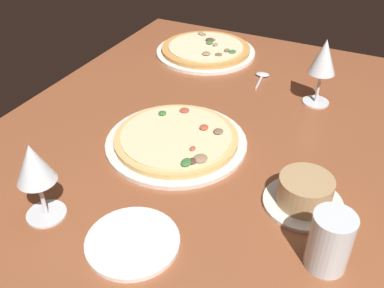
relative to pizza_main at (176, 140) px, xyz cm
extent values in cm
cube|color=brown|center=(4.43, 10.10, -3.20)|extent=(150.00, 110.00, 4.00)
cylinder|color=silver|center=(-0.01, -0.06, -0.70)|extent=(32.29, 32.29, 1.00)
cylinder|color=tan|center=(-0.01, -0.06, 0.40)|extent=(28.30, 28.30, 1.20)
cylinder|color=beige|center=(-0.01, -0.06, 1.20)|extent=(25.28, 25.28, 0.40)
ellipsoid|color=#AD4733|center=(-4.98, 4.59, 1.78)|extent=(2.26, 2.03, 0.77)
ellipsoid|color=#AD4733|center=(-9.95, -2.95, 1.66)|extent=(2.42, 2.41, 0.53)
ellipsoid|color=#4C3828|center=(7.49, 7.73, 1.72)|extent=(2.28, 1.80, 0.65)
ellipsoid|color=#AD4733|center=(3.53, 5.80, 1.70)|extent=(1.65, 1.21, 0.60)
ellipsoid|color=brown|center=(-4.91, 8.20, 1.77)|extent=(2.32, 2.25, 0.74)
ellipsoid|color=#387033|center=(-6.28, -7.10, 1.75)|extent=(2.11, 1.91, 0.72)
ellipsoid|color=#387033|center=(8.48, 6.78, 1.76)|extent=(2.96, 2.16, 0.73)
ellipsoid|color=#937556|center=(6.00, 8.84, 1.75)|extent=(3.16, 2.95, 0.71)
cylinder|color=white|center=(-48.84, -14.92, -0.70)|extent=(31.73, 31.73, 1.00)
cylinder|color=#C68C47|center=(-48.84, -14.92, 0.40)|extent=(28.38, 28.38, 1.20)
cylinder|color=beige|center=(-48.84, -14.92, 1.20)|extent=(23.92, 23.92, 0.40)
ellipsoid|color=#937556|center=(-56.83, -19.48, 1.63)|extent=(2.21, 1.87, 0.46)
ellipsoid|color=#937556|center=(-50.49, -12.31, 1.72)|extent=(2.22, 1.57, 0.65)
ellipsoid|color=#937556|center=(-42.81, -12.02, 1.79)|extent=(2.67, 2.54, 0.78)
ellipsoid|color=#4C3828|center=(-53.25, -15.47, 1.79)|extent=(2.95, 2.75, 0.78)
ellipsoid|color=brown|center=(-47.96, -7.30, 1.74)|extent=(2.27, 1.64, 0.69)
ellipsoid|color=#937556|center=(-57.29, -20.73, 1.75)|extent=(2.25, 1.74, 0.70)
ellipsoid|color=#387033|center=(-51.08, -14.61, 1.78)|extent=(2.34, 2.17, 0.76)
ellipsoid|color=#387033|center=(-47.98, -5.43, 1.62)|extent=(2.73, 2.28, 0.45)
ellipsoid|color=brown|center=(-44.19, -8.47, 1.60)|extent=(2.27, 2.24, 0.41)
ellipsoid|color=brown|center=(-53.75, -14.48, 1.73)|extent=(1.81, 1.45, 0.67)
cylinder|color=silver|center=(7.12, 31.03, -0.80)|extent=(15.34, 15.34, 0.80)
cylinder|color=tan|center=(7.12, 31.03, 2.34)|extent=(10.29, 10.29, 5.50)
cylinder|color=silver|center=(30.76, -11.33, -1.00)|extent=(7.40, 7.40, 0.40)
cylinder|color=silver|center=(30.76, -11.33, 3.21)|extent=(0.80, 0.80, 8.03)
cone|color=silver|center=(30.76, -11.33, 11.04)|extent=(7.05, 7.05, 7.62)
cone|color=maroon|center=(30.76, -11.33, 8.52)|extent=(2.14, 2.14, 2.57)
cylinder|color=silver|center=(-32.87, 24.32, -1.00)|extent=(6.91, 6.91, 0.40)
cylinder|color=silver|center=(-32.87, 24.32, 3.34)|extent=(0.80, 0.80, 8.29)
cone|color=silver|center=(-32.87, 24.32, 11.94)|extent=(6.84, 6.84, 8.91)
cylinder|color=silver|center=(19.46, 37.81, 4.13)|extent=(6.93, 6.93, 10.66)
cylinder|color=silver|center=(19.46, 37.81, 2.20)|extent=(6.38, 6.38, 6.81)
cylinder|color=white|center=(29.75, 6.97, -0.75)|extent=(16.53, 16.53, 0.90)
ellipsoid|color=silver|center=(-41.60, 6.72, -0.70)|extent=(3.24, 4.30, 1.00)
cylinder|color=silver|center=(-37.14, 7.24, -0.85)|extent=(8.99, 1.73, 0.70)
camera|label=1|loc=(71.68, 38.83, 56.99)|focal=40.85mm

